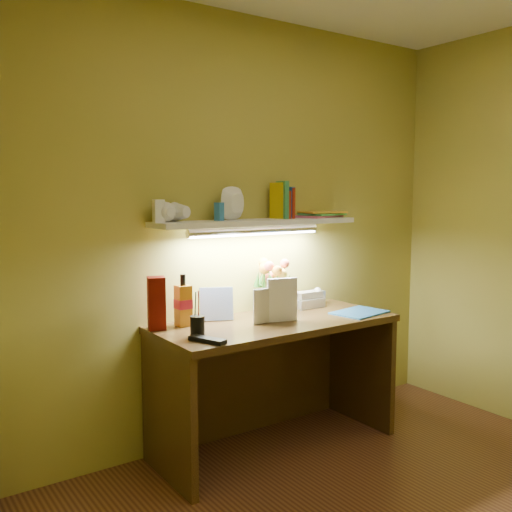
{
  "coord_description": "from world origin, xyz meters",
  "views": [
    {
      "loc": [
        -1.9,
        -1.34,
        1.47
      ],
      "look_at": [
        -0.03,
        1.35,
        1.11
      ],
      "focal_mm": 40.0,
      "sensor_mm": 36.0,
      "label": 1
    }
  ],
  "objects_px": {
    "telephone": "(306,298)",
    "desk_clock": "(318,297)",
    "desk": "(275,384)",
    "flower_bouquet": "(273,286)",
    "whisky_bottle": "(183,300)"
  },
  "relations": [
    {
      "from": "desk",
      "to": "flower_bouquet",
      "type": "bearing_deg",
      "value": 57.92
    },
    {
      "from": "flower_bouquet",
      "to": "whisky_bottle",
      "type": "height_order",
      "value": "flower_bouquet"
    },
    {
      "from": "whisky_bottle",
      "to": "desk",
      "type": "bearing_deg",
      "value": -19.94
    },
    {
      "from": "desk",
      "to": "flower_bouquet",
      "type": "height_order",
      "value": "flower_bouquet"
    },
    {
      "from": "desk",
      "to": "whisky_bottle",
      "type": "distance_m",
      "value": 0.74
    },
    {
      "from": "telephone",
      "to": "desk",
      "type": "bearing_deg",
      "value": -152.97
    },
    {
      "from": "flower_bouquet",
      "to": "whisky_bottle",
      "type": "distance_m",
      "value": 0.61
    },
    {
      "from": "whisky_bottle",
      "to": "desk_clock",
      "type": "bearing_deg",
      "value": 2.6
    },
    {
      "from": "desk_clock",
      "to": "flower_bouquet",
      "type": "bearing_deg",
      "value": -159.14
    },
    {
      "from": "desk_clock",
      "to": "whisky_bottle",
      "type": "height_order",
      "value": "whisky_bottle"
    },
    {
      "from": "desk_clock",
      "to": "telephone",
      "type": "bearing_deg",
      "value": -150.49
    },
    {
      "from": "desk",
      "to": "desk_clock",
      "type": "height_order",
      "value": "desk_clock"
    },
    {
      "from": "desk",
      "to": "whisky_bottle",
      "type": "xyz_separation_m",
      "value": [
        -0.49,
        0.18,
        0.52
      ]
    },
    {
      "from": "telephone",
      "to": "desk_clock",
      "type": "relative_size",
      "value": 2.22
    },
    {
      "from": "desk",
      "to": "telephone",
      "type": "xyz_separation_m",
      "value": [
        0.39,
        0.19,
        0.43
      ]
    }
  ]
}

